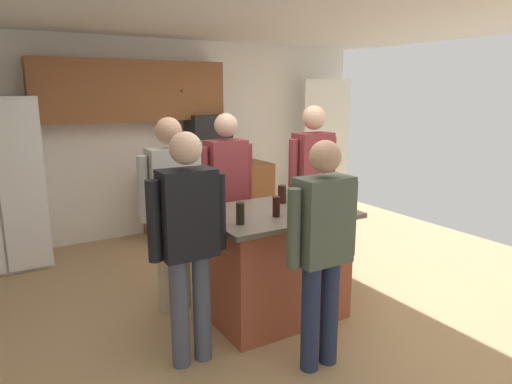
% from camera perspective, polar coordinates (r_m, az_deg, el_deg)
% --- Properties ---
extents(floor, '(7.04, 7.04, 0.00)m').
position_cam_1_polar(floor, '(4.30, 1.60, -14.14)').
color(floor, tan).
rests_on(floor, ground).
extents(ceiling, '(7.04, 7.04, 0.00)m').
position_cam_1_polar(ceiling, '(3.89, 1.86, 22.45)').
color(ceiling, white).
extents(back_wall, '(6.40, 0.10, 2.60)m').
position_cam_1_polar(back_wall, '(6.41, -12.01, 6.66)').
color(back_wall, white).
rests_on(back_wall, ground).
extents(french_door_window_panel, '(0.90, 0.06, 2.00)m').
position_cam_1_polar(french_door_window_panel, '(7.36, 8.73, 5.97)').
color(french_door_window_panel, white).
rests_on(french_door_window_panel, ground).
extents(cabinet_run_upper, '(2.40, 0.38, 0.75)m').
position_cam_1_polar(cabinet_run_upper, '(6.06, -15.30, 12.10)').
color(cabinet_run_upper, brown).
extents(cabinet_run_lower, '(1.80, 0.63, 0.90)m').
position_cam_1_polar(cabinet_run_lower, '(6.48, -5.72, -0.70)').
color(cabinet_run_lower, brown).
rests_on(cabinet_run_lower, ground).
extents(microwave_over_range, '(0.56, 0.40, 0.32)m').
position_cam_1_polar(microwave_over_range, '(6.34, -5.99, 8.17)').
color(microwave_over_range, black).
extents(kitchen_island, '(1.23, 0.92, 0.95)m').
position_cam_1_polar(kitchen_island, '(3.97, 2.25, -8.87)').
color(kitchen_island, '#9E4C33').
rests_on(kitchen_island, ground).
extents(person_elder_center, '(0.57, 0.24, 1.79)m').
position_cam_1_polar(person_elder_center, '(4.63, 7.05, 1.43)').
color(person_elder_center, '#4C5166').
rests_on(person_elder_center, ground).
extents(person_host_foreground, '(0.57, 0.23, 1.72)m').
position_cam_1_polar(person_host_foreground, '(4.48, -3.67, 0.54)').
color(person_host_foreground, tan).
rests_on(person_host_foreground, ground).
extents(person_guest_by_door, '(0.57, 0.22, 1.67)m').
position_cam_1_polar(person_guest_by_door, '(3.17, -8.45, -5.35)').
color(person_guest_by_door, '#4C5166').
rests_on(person_guest_by_door, ground).
extents(person_guest_right, '(0.57, 0.23, 1.72)m').
position_cam_1_polar(person_guest_right, '(4.00, -10.53, -1.19)').
color(person_guest_right, tan).
rests_on(person_guest_right, ground).
extents(person_guest_left, '(0.57, 0.22, 1.62)m').
position_cam_1_polar(person_guest_left, '(3.13, 8.31, -6.20)').
color(person_guest_left, '#232D4C').
rests_on(person_guest_left, ground).
extents(tumbler_amber, '(0.06, 0.06, 0.16)m').
position_cam_1_polar(tumbler_amber, '(3.62, 2.55, -1.86)').
color(tumbler_amber, black).
rests_on(tumbler_amber, kitchen_island).
extents(glass_pilsner, '(0.07, 0.07, 0.17)m').
position_cam_1_polar(glass_pilsner, '(3.42, -1.98, -2.71)').
color(glass_pilsner, black).
rests_on(glass_pilsner, kitchen_island).
extents(glass_short_whisky, '(0.08, 0.08, 0.16)m').
position_cam_1_polar(glass_short_whisky, '(4.07, 3.28, -0.27)').
color(glass_short_whisky, black).
rests_on(glass_short_whisky, kitchen_island).
extents(glass_stout_tall, '(0.07, 0.07, 0.13)m').
position_cam_1_polar(glass_stout_tall, '(3.78, 7.10, -1.63)').
color(glass_stout_tall, black).
rests_on(glass_stout_tall, kitchen_island).
extents(mug_ceramic_white, '(0.13, 0.08, 0.10)m').
position_cam_1_polar(mug_ceramic_white, '(4.23, 6.00, -0.26)').
color(mug_ceramic_white, white).
rests_on(mug_ceramic_white, kitchen_island).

